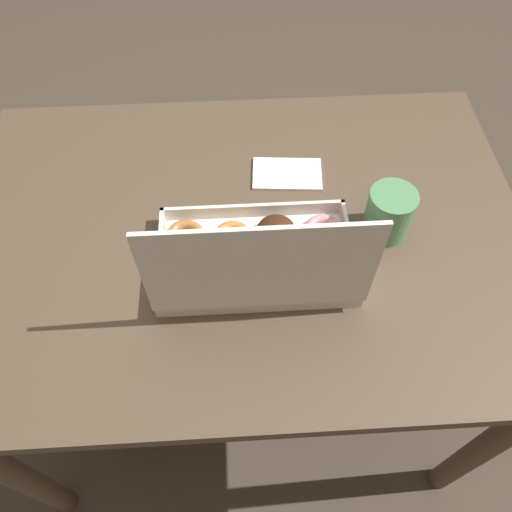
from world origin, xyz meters
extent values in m
plane|color=#42382D|center=(0.00, 0.00, 0.00)|extent=(8.00, 8.00, 0.00)
cube|color=#4C3D2D|center=(0.00, 0.00, 0.76)|extent=(1.19, 0.84, 0.03)
cylinder|color=#4C3D2D|center=(-0.55, -0.37, 0.37)|extent=(0.06, 0.06, 0.75)
cylinder|color=#4C3D2D|center=(0.55, -0.37, 0.37)|extent=(0.06, 0.06, 0.75)
cylinder|color=#4C3D2D|center=(-0.55, 0.37, 0.37)|extent=(0.06, 0.06, 0.75)
cylinder|color=#4C3D2D|center=(0.55, 0.37, 0.37)|extent=(0.06, 0.06, 0.75)
cube|color=silver|center=(-0.02, 0.08, 0.78)|extent=(0.38, 0.23, 0.01)
cube|color=beige|center=(-0.02, -0.03, 0.80)|extent=(0.38, 0.01, 0.03)
cube|color=beige|center=(-0.02, 0.19, 0.80)|extent=(0.38, 0.01, 0.03)
cube|color=beige|center=(-0.21, 0.08, 0.80)|extent=(0.01, 0.23, 0.03)
cube|color=beige|center=(0.17, 0.08, 0.80)|extent=(0.01, 0.23, 0.03)
cube|color=beige|center=(-0.02, 0.20, 0.93)|extent=(0.38, 0.01, 0.22)
torus|color=pink|center=(-0.16, 0.02, 0.80)|extent=(0.08, 0.08, 0.02)
ellipsoid|color=#381E11|center=(-0.06, 0.03, 0.81)|extent=(0.08, 0.08, 0.04)
torus|color=#B77A38|center=(0.02, 0.03, 0.80)|extent=(0.08, 0.08, 0.02)
torus|color=#9E6633|center=(0.12, 0.02, 0.80)|extent=(0.08, 0.08, 0.02)
torus|color=#381E11|center=(-0.15, 0.13, 0.80)|extent=(0.08, 0.08, 0.02)
torus|color=white|center=(-0.06, 0.14, 0.80)|extent=(0.08, 0.08, 0.02)
ellipsoid|color=#381E11|center=(0.02, 0.14, 0.81)|extent=(0.08, 0.08, 0.04)
torus|color=#B77A38|center=(0.11, 0.13, 0.80)|extent=(0.08, 0.08, 0.02)
cylinder|color=#4C8456|center=(-0.29, 0.02, 0.83)|extent=(0.09, 0.09, 0.11)
cylinder|color=black|center=(-0.29, 0.02, 0.88)|extent=(0.08, 0.08, 0.01)
cube|color=white|center=(-0.10, -0.15, 0.78)|extent=(0.16, 0.11, 0.01)
camera|label=1|loc=(0.01, 0.64, 1.60)|focal=35.00mm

